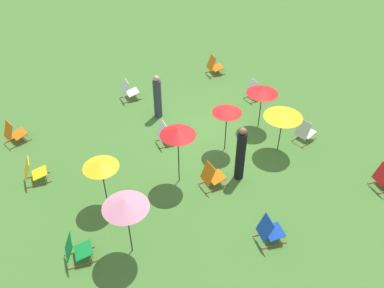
{
  "coord_description": "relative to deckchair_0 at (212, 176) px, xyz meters",
  "views": [
    {
      "loc": [
        -8.27,
        6.89,
        8.63
      ],
      "look_at": [
        0.0,
        1.2,
        0.5
      ],
      "focal_mm": 37.78,
      "sensor_mm": 36.0,
      "label": 1
    }
  ],
  "objects": [
    {
      "name": "ground_plane",
      "position": [
        1.46,
        -1.48,
        -0.37
      ],
      "size": [
        40.0,
        40.0,
        0.0
      ],
      "primitive_type": "plane",
      "color": "#477A33"
    },
    {
      "name": "deckchair_0",
      "position": [
        0.0,
        0.0,
        0.0
      ],
      "size": [
        0.55,
        0.81,
        0.83
      ],
      "rotation": [
        0.0,
        0.0,
        -0.11
      ],
      "color": "olive",
      "rests_on": "ground"
    },
    {
      "name": "deckchair_1",
      "position": [
        5.45,
        4.24,
        0.0
      ],
      "size": [
        0.6,
        0.83,
        0.83
      ],
      "rotation": [
        0.0,
        0.0,
        0.17
      ],
      "color": "olive",
      "rests_on": "ground"
    },
    {
      "name": "deckchair_2",
      "position": [
        5.7,
        -0.21,
        0.0
      ],
      "size": [
        0.6,
        0.83,
        0.83
      ],
      "rotation": [
        0.0,
        0.0,
        -0.18
      ],
      "color": "olive",
      "rests_on": "ground"
    },
    {
      "name": "deckchair_3",
      "position": [
        2.53,
        0.04,
        0.0
      ],
      "size": [
        0.62,
        0.84,
        0.83
      ],
      "rotation": [
        0.0,
        0.0,
        -0.2
      ],
      "color": "olive",
      "rests_on": "ground"
    },
    {
      "name": "deckchair_4",
      "position": [
        5.42,
        -4.17,
        0.0
      ],
      "size": [
        0.63,
        0.85,
        0.83
      ],
      "rotation": [
        0.0,
        0.0,
        -0.22
      ],
      "color": "olive",
      "rests_on": "ground"
    },
    {
      "name": "deckchair_6",
      "position": [
        -0.2,
        4.31,
        0.0
      ],
      "size": [
        0.65,
        0.85,
        0.83
      ],
      "rotation": [
        0.0,
        0.0,
        -0.25
      ],
      "color": "olive",
      "rests_on": "ground"
    },
    {
      "name": "deckchair_7",
      "position": [
        -2.46,
        -0.0,
        0.0
      ],
      "size": [
        0.68,
        0.87,
        0.83
      ],
      "rotation": [
        0.0,
        0.0,
        -0.3
      ],
      "color": "olive",
      "rests_on": "ground"
    },
    {
      "name": "deckchair_8",
      "position": [
        -0.03,
        -3.89,
        0.0
      ],
      "size": [
        0.56,
        0.81,
        0.83
      ],
      "rotation": [
        0.0,
        0.0,
        0.11
      ],
      "color": "olive",
      "rests_on": "ground"
    },
    {
      "name": "deckchair_9",
      "position": [
        2.94,
        -4.26,
        0.0
      ],
      "size": [
        0.49,
        0.77,
        0.83
      ],
      "rotation": [
        0.0,
        0.0,
        -0.01
      ],
      "color": "olive",
      "rests_on": "ground"
    },
    {
      "name": "deckchair_10",
      "position": [
        3.2,
        4.3,
        0.0
      ],
      "size": [
        0.63,
        0.84,
        0.83
      ],
      "rotation": [
        0.0,
        0.0,
        -0.21
      ],
      "color": "olive",
      "rests_on": "ground"
    },
    {
      "name": "umbrella_0",
      "position": [
        -0.75,
        3.09,
        1.4
      ],
      "size": [
        1.11,
        1.11,
        1.91
      ],
      "color": "black",
      "rests_on": "ground"
    },
    {
      "name": "umbrella_1",
      "position": [
        0.09,
        -2.81,
        1.12
      ],
      "size": [
        1.23,
        1.23,
        1.64
      ],
      "color": "black",
      "rests_on": "ground"
    },
    {
      "name": "umbrella_2",
      "position": [
        1.46,
        -3.16,
        1.16
      ],
      "size": [
        1.08,
        1.08,
        1.67
      ],
      "color": "black",
      "rests_on": "ground"
    },
    {
      "name": "umbrella_3",
      "position": [
        0.72,
        0.7,
        1.51
      ],
      "size": [
        1.03,
        1.03,
        1.99
      ],
      "color": "black",
      "rests_on": "ground"
    },
    {
      "name": "umbrella_4",
      "position": [
        1.09,
        2.91,
        1.15
      ],
      "size": [
        0.98,
        0.98,
        1.63
      ],
      "color": "black",
      "rests_on": "ground"
    },
    {
      "name": "umbrella_5",
      "position": [
        1.14,
        -1.39,
        1.24
      ],
      "size": [
        0.95,
        0.95,
        1.77
      ],
      "color": "black",
      "rests_on": "ground"
    },
    {
      "name": "person_0",
      "position": [
        4.05,
        -0.56,
        0.44
      ],
      "size": [
        0.36,
        0.36,
        1.69
      ],
      "rotation": [
        0.0,
        0.0,
        1.28
      ],
      "color": "#333847",
      "rests_on": "ground"
    },
    {
      "name": "person_1",
      "position": [
        -0.18,
        -0.9,
        0.53
      ],
      "size": [
        0.4,
        0.4,
        1.88
      ],
      "rotation": [
        0.0,
        0.0,
        5.33
      ],
      "color": "black",
      "rests_on": "ground"
    }
  ]
}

